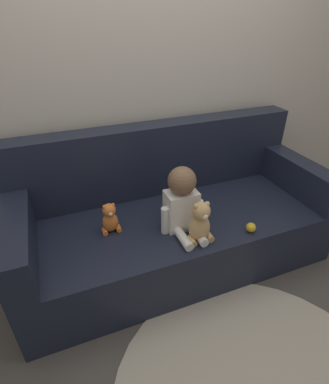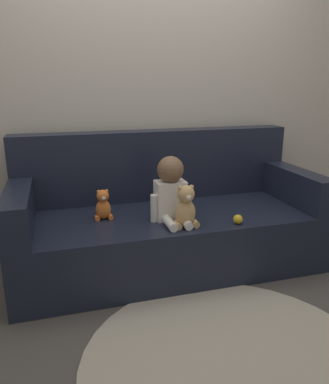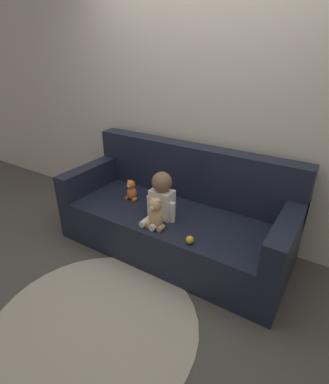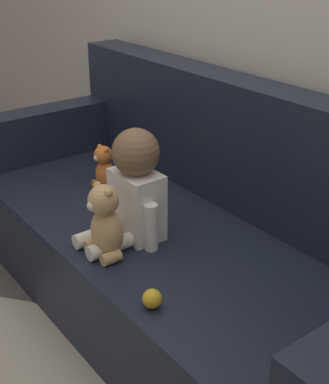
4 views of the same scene
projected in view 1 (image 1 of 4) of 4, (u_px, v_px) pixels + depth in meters
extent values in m
plane|color=#4C4742|center=(175.00, 257.00, 2.34)|extent=(12.00, 12.00, 0.00)
cube|color=beige|center=(148.00, 69.00, 2.08)|extent=(8.00, 0.05, 2.60)
cube|color=black|center=(176.00, 236.00, 2.23)|extent=(2.17, 0.90, 0.42)
cube|color=black|center=(158.00, 158.00, 2.26)|extent=(2.17, 0.18, 0.54)
cube|color=black|center=(18.00, 232.00, 1.73)|extent=(0.16, 0.90, 0.26)
cube|color=black|center=(293.00, 173.00, 2.36)|extent=(0.16, 0.90, 0.26)
cube|color=white|center=(181.00, 210.00, 1.92)|extent=(0.20, 0.14, 0.27)
sphere|color=brown|center=(182.00, 181.00, 1.81)|extent=(0.18, 0.18, 0.18)
cylinder|color=white|center=(184.00, 239.00, 1.84)|extent=(0.06, 0.18, 0.06)
cylinder|color=white|center=(198.00, 235.00, 1.87)|extent=(0.06, 0.18, 0.06)
cylinder|color=white|center=(165.00, 220.00, 1.89)|extent=(0.05, 0.05, 0.19)
cylinder|color=white|center=(198.00, 212.00, 1.97)|extent=(0.05, 0.05, 0.19)
ellipsoid|color=tan|center=(199.00, 228.00, 1.83)|extent=(0.14, 0.11, 0.18)
sphere|color=tan|center=(201.00, 211.00, 1.76)|extent=(0.11, 0.11, 0.11)
sphere|color=tan|center=(196.00, 206.00, 1.72)|extent=(0.03, 0.03, 0.03)
sphere|color=tan|center=(207.00, 204.00, 1.75)|extent=(0.03, 0.03, 0.03)
sphere|color=beige|center=(205.00, 216.00, 1.72)|extent=(0.04, 0.04, 0.04)
cylinder|color=tan|center=(192.00, 241.00, 1.83)|extent=(0.04, 0.07, 0.04)
cylinder|color=tan|center=(209.00, 237.00, 1.87)|extent=(0.04, 0.07, 0.04)
ellipsoid|color=orange|center=(110.00, 222.00, 1.92)|extent=(0.10, 0.08, 0.14)
sphere|color=orange|center=(109.00, 210.00, 1.86)|extent=(0.08, 0.08, 0.08)
sphere|color=orange|center=(104.00, 207.00, 1.84)|extent=(0.02, 0.02, 0.02)
sphere|color=orange|center=(113.00, 205.00, 1.85)|extent=(0.02, 0.02, 0.02)
sphere|color=beige|center=(110.00, 214.00, 1.84)|extent=(0.03, 0.03, 0.03)
cylinder|color=orange|center=(105.00, 232.00, 1.92)|extent=(0.03, 0.05, 0.03)
cylinder|color=orange|center=(119.00, 228.00, 1.94)|extent=(0.03, 0.05, 0.03)
sphere|color=gold|center=(251.00, 227.00, 1.93)|extent=(0.06, 0.06, 0.06)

